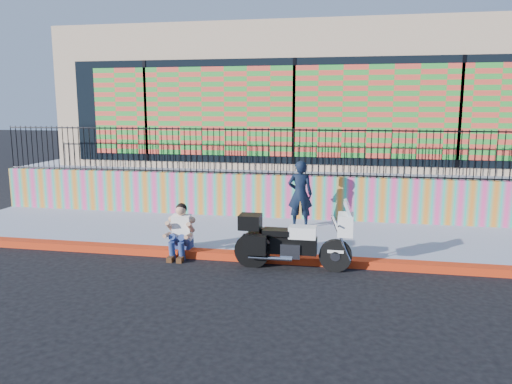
# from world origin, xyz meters

# --- Properties ---
(ground) EXTENTS (90.00, 90.00, 0.00)m
(ground) POSITION_xyz_m (0.00, 0.00, 0.00)
(ground) COLOR black
(ground) RESTS_ON ground
(red_curb) EXTENTS (16.00, 0.30, 0.15)m
(red_curb) POSITION_xyz_m (0.00, 0.00, 0.07)
(red_curb) COLOR red
(red_curb) RESTS_ON ground
(sidewalk) EXTENTS (16.00, 3.00, 0.15)m
(sidewalk) POSITION_xyz_m (0.00, 1.65, 0.07)
(sidewalk) COLOR #98A0B6
(sidewalk) RESTS_ON ground
(mural_wall) EXTENTS (16.00, 0.20, 1.10)m
(mural_wall) POSITION_xyz_m (0.00, 3.25, 0.70)
(mural_wall) COLOR #EB3D85
(mural_wall) RESTS_ON sidewalk
(metal_fence) EXTENTS (15.80, 0.04, 1.20)m
(metal_fence) POSITION_xyz_m (0.00, 3.25, 1.85)
(metal_fence) COLOR black
(metal_fence) RESTS_ON mural_wall
(elevated_platform) EXTENTS (16.00, 10.00, 1.25)m
(elevated_platform) POSITION_xyz_m (0.00, 8.35, 0.62)
(elevated_platform) COLOR #98A0B6
(elevated_platform) RESTS_ON ground
(storefront_building) EXTENTS (14.00, 8.06, 4.00)m
(storefront_building) POSITION_xyz_m (0.00, 8.13, 3.25)
(storefront_building) COLOR tan
(storefront_building) RESTS_ON elevated_platform
(police_motorcycle) EXTENTS (2.16, 0.71, 1.34)m
(police_motorcycle) POSITION_xyz_m (0.51, -0.35, 0.56)
(police_motorcycle) COLOR black
(police_motorcycle) RESTS_ON ground
(police_officer) EXTENTS (0.61, 0.42, 1.60)m
(police_officer) POSITION_xyz_m (0.39, 2.31, 0.95)
(police_officer) COLOR black
(police_officer) RESTS_ON sidewalk
(seated_man) EXTENTS (0.54, 0.71, 1.06)m
(seated_man) POSITION_xyz_m (-1.76, -0.09, 0.45)
(seated_man) COLOR navy
(seated_man) RESTS_ON ground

